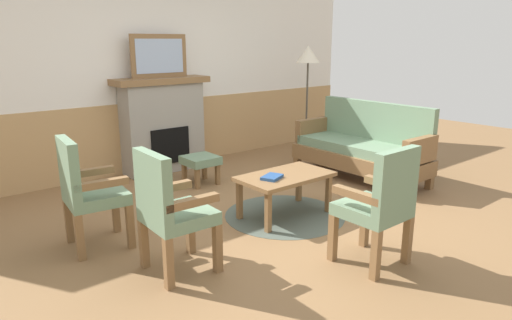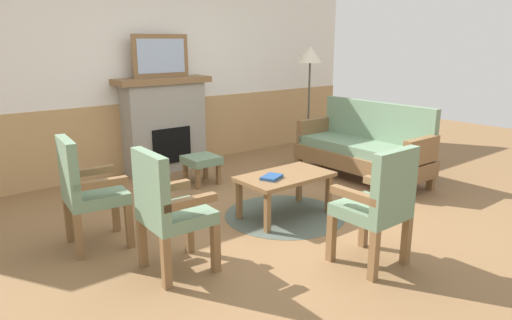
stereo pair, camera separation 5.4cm
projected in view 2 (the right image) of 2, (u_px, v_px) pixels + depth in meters
ground_plane at (278, 219)px, 4.62m from camera, size 14.00×14.00×0.00m
wall_back at (153, 74)px, 6.24m from camera, size 7.20×0.14×2.70m
fireplace at (164, 124)px, 6.22m from camera, size 1.30×0.44×1.28m
framed_picture at (161, 56)px, 5.99m from camera, size 0.80×0.04×0.56m
couch at (364, 148)px, 5.92m from camera, size 0.70×1.80×0.98m
coffee_table at (285, 180)px, 4.62m from camera, size 0.96×0.56×0.44m
round_rug at (284, 215)px, 4.72m from camera, size 1.24×1.24×0.01m
book_on_table at (272, 177)px, 4.47m from camera, size 0.26×0.23×0.03m
footstool at (202, 162)px, 5.69m from camera, size 0.40×0.40×0.36m
armchair_near_fireplace at (86, 188)px, 3.88m from camera, size 0.53×0.53×0.98m
armchair_by_window_left at (168, 207)px, 3.44m from camera, size 0.49×0.49×0.98m
armchair_front_left at (379, 202)px, 3.54m from camera, size 0.48×0.48×0.98m
floor_lamp_by_couch at (310, 61)px, 6.94m from camera, size 0.36×0.36×1.68m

